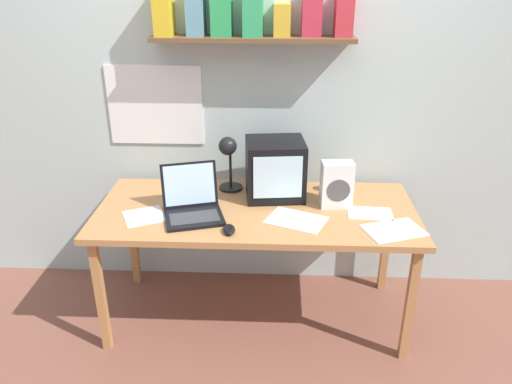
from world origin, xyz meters
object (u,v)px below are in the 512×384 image
(crt_monitor, at_px, (275,169))
(desk_lamp, at_px, (228,155))
(computer_mouse, at_px, (229,229))
(open_notebook, at_px, (296,220))
(juice_glass, at_px, (341,183))
(corner_desk, at_px, (256,217))
(loose_paper_near_monitor, at_px, (394,230))
(printed_handout, at_px, (370,213))
(loose_paper_near_laptop, at_px, (144,216))
(space_heater, at_px, (337,185))
(laptop, at_px, (192,203))

(crt_monitor, distance_m, desk_lamp, 0.28)
(computer_mouse, bearing_deg, open_notebook, 22.90)
(juice_glass, height_order, open_notebook, juice_glass)
(corner_desk, distance_m, open_notebook, 0.26)
(juice_glass, relative_size, open_notebook, 0.41)
(loose_paper_near_monitor, relative_size, printed_handout, 1.39)
(desk_lamp, xyz_separation_m, open_notebook, (0.39, -0.34, -0.23))
(computer_mouse, relative_size, printed_handout, 0.46)
(loose_paper_near_laptop, bearing_deg, open_notebook, -0.46)
(open_notebook, bearing_deg, loose_paper_near_laptop, 179.54)
(desk_lamp, bearing_deg, crt_monitor, -1.54)
(space_heater, distance_m, open_notebook, 0.31)
(corner_desk, relative_size, loose_paper_near_laptop, 6.47)
(desk_lamp, relative_size, loose_paper_near_monitor, 1.01)
(desk_lamp, xyz_separation_m, loose_paper_near_laptop, (-0.43, -0.34, -0.23))
(crt_monitor, distance_m, loose_paper_near_monitor, 0.75)
(printed_handout, relative_size, loose_paper_near_laptop, 0.90)
(desk_lamp, bearing_deg, space_heater, -8.38)
(crt_monitor, height_order, loose_paper_near_laptop, crt_monitor)
(juice_glass, bearing_deg, laptop, -160.21)
(space_heater, height_order, open_notebook, space_heater)
(corner_desk, xyz_separation_m, desk_lamp, (-0.17, 0.21, 0.29))
(laptop, height_order, loose_paper_near_monitor, laptop)
(laptop, xyz_separation_m, desk_lamp, (0.17, 0.29, 0.17))
(juice_glass, bearing_deg, desk_lamp, -179.16)
(juice_glass, distance_m, computer_mouse, 0.79)
(open_notebook, height_order, loose_paper_near_laptop, same)
(printed_handout, bearing_deg, space_heater, 154.34)
(desk_lamp, bearing_deg, laptop, -114.39)
(open_notebook, xyz_separation_m, loose_paper_near_laptop, (-0.82, 0.01, 0.00))
(crt_monitor, bearing_deg, loose_paper_near_laptop, -163.20)
(laptop, distance_m, printed_handout, 0.97)
(space_heater, distance_m, loose_paper_near_laptop, 1.06)
(corner_desk, bearing_deg, computer_mouse, -114.15)
(crt_monitor, relative_size, laptop, 0.95)
(laptop, relative_size, computer_mouse, 3.32)
(corner_desk, xyz_separation_m, printed_handout, (0.62, -0.04, 0.06))
(space_heater, bearing_deg, loose_paper_near_laptop, -175.45)
(desk_lamp, distance_m, loose_paper_near_monitor, 1.01)
(crt_monitor, height_order, open_notebook, crt_monitor)
(laptop, xyz_separation_m, open_notebook, (0.56, -0.05, -0.06))
(desk_lamp, distance_m, loose_paper_near_laptop, 0.59)
(crt_monitor, xyz_separation_m, printed_handout, (0.52, -0.21, -0.17))
(juice_glass, xyz_separation_m, loose_paper_near_monitor, (0.22, -0.44, -0.06))
(crt_monitor, relative_size, computer_mouse, 3.16)
(space_heater, xyz_separation_m, loose_paper_near_laptop, (-1.04, -0.17, -0.13))
(space_heater, height_order, loose_paper_near_monitor, space_heater)
(juice_glass, bearing_deg, printed_handout, -62.85)
(crt_monitor, relative_size, open_notebook, 1.00)
(space_heater, relative_size, loose_paper_near_laptop, 0.96)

